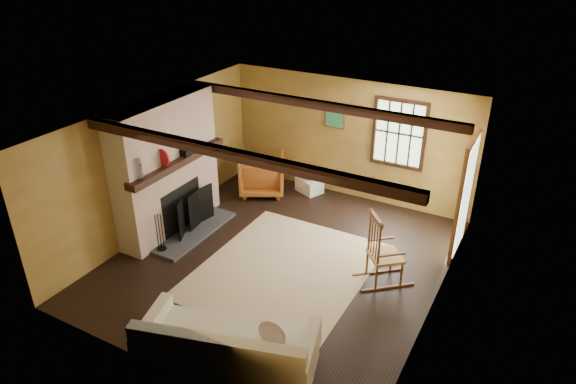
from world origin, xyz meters
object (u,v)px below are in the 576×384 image
Objects in this scene: rocking_chair at (383,254)px; sofa at (228,354)px; laundry_basket at (309,185)px; armchair at (262,174)px; fireplace at (168,172)px.

rocking_chair reaches higher than sofa.
armchair reaches higher than laundry_basket.
armchair is at bearing 20.85° from rocking_chair.
rocking_chair is 2.86m from sofa.
sofa is at bearing 88.28° from armchair.
sofa is (2.87, -2.40, -0.80)m from fireplace.
laundry_basket is at bearing 58.21° from fireplace.
fireplace is 4.80× the size of laundry_basket.
laundry_basket is at bearing -178.72° from armchair.
fireplace is at bearing 124.32° from sofa.
fireplace is 1.05× the size of sofa.
laundry_basket is 0.55× the size of armchair.
rocking_chair is at bearing -43.35° from laundry_basket.
armchair is (-0.85, -0.48, 0.26)m from laundry_basket.
fireplace is 3.83m from sofa.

